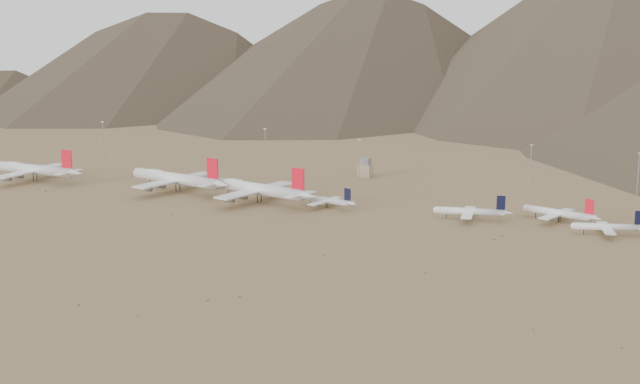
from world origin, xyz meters
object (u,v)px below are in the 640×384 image
at_px(widebody_centre, 176,178).
at_px(narrowbody_b, 472,212).
at_px(narrowbody_a, 327,200).
at_px(widebody_west, 33,169).
at_px(control_tower, 365,169).
at_px(widebody_east, 258,189).

distance_m(widebody_centre, narrowbody_b, 179.09).
bearing_deg(narrowbody_a, widebody_west, -166.64).
distance_m(widebody_centre, narrowbody_a, 99.65).
height_order(widebody_centre, control_tower, widebody_centre).
xyz_separation_m(widebody_east, narrowbody_b, (120.74, 4.38, -3.43)).
xyz_separation_m(widebody_west, control_tower, (188.18, 94.93, -2.17)).
height_order(widebody_centre, narrowbody_a, widebody_centre).
bearing_deg(narrowbody_a, narrowbody_b, 14.47).
relative_size(widebody_west, narrowbody_a, 2.00).
bearing_deg(control_tower, widebody_centre, -134.59).
bearing_deg(widebody_west, narrowbody_b, 3.91).
relative_size(narrowbody_a, narrowbody_b, 0.90).
bearing_deg(widebody_west, control_tower, 30.18).
height_order(widebody_west, narrowbody_b, widebody_west).
distance_m(widebody_east, narrowbody_a, 41.39).
xyz_separation_m(widebody_centre, narrowbody_a, (99.41, -5.79, -3.90)).
distance_m(widebody_west, narrowbody_a, 200.37).
height_order(widebody_west, control_tower, widebody_west).
bearing_deg(control_tower, widebody_east, -106.65).
distance_m(widebody_centre, control_tower, 124.32).
xyz_separation_m(widebody_west, narrowbody_b, (279.94, 2.40, -3.11)).
bearing_deg(narrowbody_b, widebody_east, 173.41).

